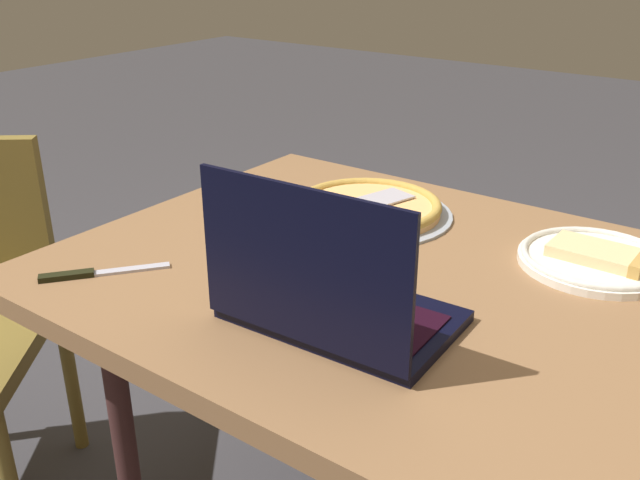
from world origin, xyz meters
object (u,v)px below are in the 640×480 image
pizza_plate (597,259)px  table_knife (92,273)px  pizza_tray (368,208)px  dining_table (368,295)px  laptop (329,298)px

pizza_plate → table_knife: bearing=38.6°
table_knife → pizza_tray: bearing=-114.4°
pizza_tray → pizza_plate: bearing=-175.6°
dining_table → pizza_plate: 0.41m
dining_table → pizza_tray: size_ratio=3.05×
laptop → pizza_tray: size_ratio=0.99×
dining_table → laptop: laptop is taller
pizza_tray → table_knife: (0.23, 0.52, -0.01)m
dining_table → pizza_tray: pizza_tray is taller
pizza_plate → pizza_tray: bearing=4.4°
pizza_tray → table_knife: pizza_tray is taller
laptop → pizza_tray: bearing=-64.5°
dining_table → table_knife: size_ratio=5.81×
table_knife → pizza_plate: bearing=-141.4°
pizza_plate → pizza_tray: 0.46m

